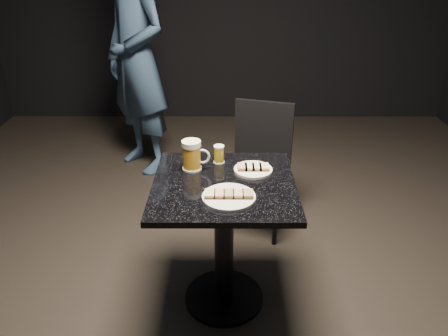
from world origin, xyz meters
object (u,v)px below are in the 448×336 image
at_px(patron, 137,60).
at_px(plate_small, 253,170).
at_px(chair, 259,159).
at_px(beer_tumbler, 219,154).
at_px(table, 224,224).
at_px(beer_mug, 192,155).
at_px(plate_large, 229,197).

bearing_deg(patron, plate_small, -15.49).
bearing_deg(patron, chair, 1.87).
bearing_deg(plate_small, beer_tumbler, 150.48).
distance_m(table, beer_mug, 0.39).
xyz_separation_m(beer_mug, chair, (0.40, 0.65, -0.33)).
height_order(patron, chair, patron).
xyz_separation_m(plate_large, beer_mug, (-0.19, 0.30, 0.07)).
distance_m(patron, chair, 1.40).
distance_m(plate_large, table, 0.29).
bearing_deg(table, plate_small, 39.63).
bearing_deg(table, patron, 112.71).
distance_m(plate_large, plate_small, 0.30).
distance_m(patron, beer_tumbler, 1.65).
height_order(plate_small, table, plate_small).
bearing_deg(beer_mug, chair, 58.24).
xyz_separation_m(plate_small, chair, (0.09, 0.67, -0.26)).
xyz_separation_m(plate_large, chair, (0.21, 0.94, -0.26)).
relative_size(beer_mug, beer_tumbler, 1.61).
bearing_deg(plate_small, patron, 118.60).
xyz_separation_m(patron, beer_mug, (0.56, -1.57, -0.13)).
height_order(table, chair, chair).
bearing_deg(plate_large, patron, 111.64).
relative_size(plate_large, chair, 0.28).
relative_size(plate_small, beer_mug, 1.25).
bearing_deg(patron, table, -21.38).
bearing_deg(beer_mug, table, -41.97).
bearing_deg(table, beer_mug, 138.03).
distance_m(plate_large, chair, 1.00).
height_order(table, beer_tumbler, beer_tumbler).
xyz_separation_m(patron, chair, (0.96, -0.92, -0.46)).
height_order(beer_tumbler, chair, chair).
relative_size(plate_small, patron, 0.10).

